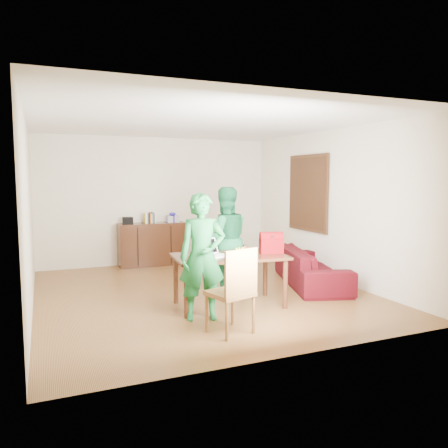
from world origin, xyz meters
name	(u,v)px	position (x,y,z in m)	size (l,w,h in m)	color
room	(199,211)	(0.01, 0.13, 1.31)	(5.20, 5.70, 2.90)	#4C2713
table	(229,261)	(0.13, -0.84, 0.65)	(1.66, 1.03, 0.74)	black
chair	(231,308)	(-0.30, -1.88, 0.30)	(0.57, 0.56, 1.04)	brown
person_near	(202,257)	(-0.43, -1.25, 0.83)	(0.60, 0.40, 1.65)	#16642A
person_far	(225,240)	(0.39, -0.06, 0.85)	(0.83, 0.64, 1.70)	#166636
laptop	(216,253)	(-0.09, -0.86, 0.79)	(0.41, 0.36, 0.24)	white
bananas	(240,257)	(0.12, -1.23, 0.77)	(0.17, 0.11, 0.07)	yellow
bottle	(244,252)	(0.21, -1.17, 0.84)	(0.07, 0.07, 0.20)	#532F12
red_bag	(271,245)	(0.76, -0.92, 0.86)	(0.33, 0.19, 0.25)	maroon
sofa	(311,267)	(1.95, -0.21, 0.31)	(2.12, 0.83, 0.62)	#40080C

